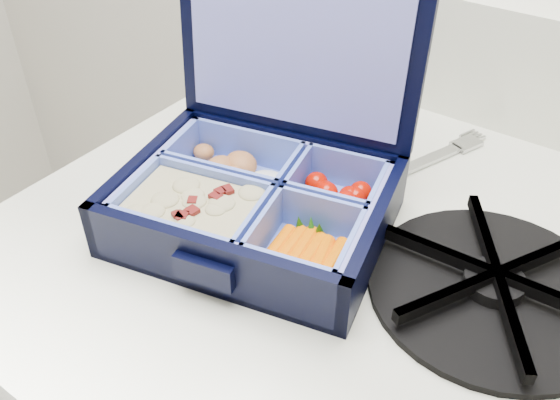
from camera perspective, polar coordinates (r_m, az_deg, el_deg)
The scene contains 4 objects.
bento_box at distance 0.53m, azimuth -2.42°, elevation -0.41°, with size 0.23×0.18×0.06m, color black, non-canonical shape.
burner_grate at distance 0.51m, azimuth 19.97°, elevation -7.28°, with size 0.20×0.20×0.03m, color black.
burner_grate_rear at distance 0.74m, azimuth 0.45°, elevation 10.05°, with size 0.18×0.18×0.02m, color black.
fork at distance 0.63m, azimuth 11.92°, elevation 2.86°, with size 0.03×0.19×0.01m, color #ACACAC, non-canonical shape.
Camera 1 is at (-0.50, 1.30, 1.25)m, focal length 38.00 mm.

